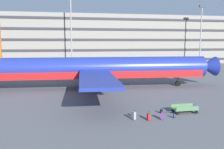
% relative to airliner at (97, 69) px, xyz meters
% --- Properties ---
extents(ground_plane, '(600.00, 600.00, 0.00)m').
position_rel_airliner_xyz_m(ground_plane, '(-2.86, 0.12, -3.11)').
color(ground_plane, '#5B5B60').
extents(terminal_structure, '(169.47, 18.73, 16.44)m').
position_rel_airliner_xyz_m(terminal_structure, '(-2.86, 47.02, 5.11)').
color(terminal_structure, gray).
rests_on(terminal_structure, ground_plane).
extents(airliner, '(41.16, 33.38, 10.31)m').
position_rel_airliner_xyz_m(airliner, '(0.00, 0.00, 0.00)').
color(airliner, navy).
rests_on(airliner, ground_plane).
extents(light_mast_left, '(1.80, 0.50, 20.78)m').
position_rel_airliner_xyz_m(light_mast_left, '(-3.52, 31.35, 8.95)').
color(light_mast_left, gray).
rests_on(light_mast_left, ground_plane).
extents(light_mast_center_left, '(1.80, 0.50, 18.81)m').
position_rel_airliner_xyz_m(light_mast_center_left, '(36.69, 31.35, 7.93)').
color(light_mast_center_left, gray).
rests_on(light_mast_center_left, ground_plane).
extents(suitcase_scuffed, '(0.39, 0.46, 0.90)m').
position_rel_airliner_xyz_m(suitcase_scuffed, '(1.54, -16.68, -2.69)').
color(suitcase_scuffed, gray).
rests_on(suitcase_scuffed, ground_plane).
extents(suitcase_laid_flat, '(0.25, 0.48, 0.87)m').
position_rel_airliner_xyz_m(suitcase_laid_flat, '(2.90, -17.10, -2.75)').
color(suitcase_laid_flat, '#B21E23').
rests_on(suitcase_laid_flat, ground_plane).
extents(suitcase_silver, '(0.43, 0.46, 0.89)m').
position_rel_airliner_xyz_m(suitcase_silver, '(4.27, -17.16, -2.74)').
color(suitcase_silver, '#72388C').
rests_on(suitcase_silver, ground_plane).
extents(backpack_large, '(0.34, 0.37, 0.52)m').
position_rel_airliner_xyz_m(backpack_large, '(5.61, -16.95, -2.89)').
color(backpack_large, navy).
rests_on(backpack_large, ground_plane).
extents(backpack_purple, '(0.34, 0.28, 0.54)m').
position_rel_airliner_xyz_m(backpack_purple, '(4.96, -15.17, -2.87)').
color(backpack_purple, black).
rests_on(backpack_purple, ground_plane).
extents(backpack_small, '(0.29, 0.39, 0.54)m').
position_rel_airliner_xyz_m(backpack_small, '(1.67, -15.58, -2.88)').
color(backpack_small, gray).
rests_on(backpack_small, ground_plane).
extents(baggage_cart, '(3.30, 1.30, 0.82)m').
position_rel_airliner_xyz_m(baggage_cart, '(7.48, -15.40, -2.69)').
color(baggage_cart, '#4C724C').
rests_on(baggage_cart, ground_plane).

